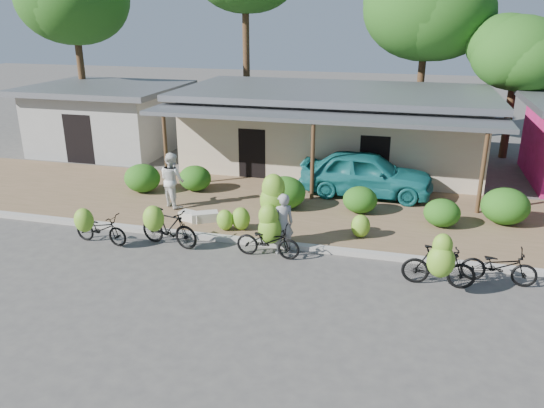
{
  "coord_description": "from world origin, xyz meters",
  "views": [
    {
      "loc": [
        3.22,
        -11.6,
        6.4
      ],
      "look_at": [
        -0.46,
        2.28,
        1.2
      ],
      "focal_mm": 35.0,
      "sensor_mm": 36.0,
      "label": 1
    }
  ],
  "objects_px": {
    "tree_near_right": "(513,50)",
    "teal_van": "(366,174)",
    "bike_far_left": "(98,227)",
    "vendor": "(283,224)",
    "bike_center": "(271,223)",
    "bike_far_right": "(499,266)",
    "sack_near": "(205,217)",
    "sack_far": "(191,216)",
    "bystander": "(172,180)",
    "bike_left": "(166,226)",
    "bike_right": "(439,264)",
    "tree_center_right": "(424,6)"
  },
  "relations": [
    {
      "from": "tree_near_right",
      "to": "teal_van",
      "type": "distance_m",
      "value": 10.17
    },
    {
      "from": "bike_far_left",
      "to": "vendor",
      "type": "xyz_separation_m",
      "value": [
        5.3,
        0.82,
        0.35
      ]
    },
    {
      "from": "tree_near_right",
      "to": "bike_center",
      "type": "height_order",
      "value": "tree_near_right"
    },
    {
      "from": "bike_center",
      "to": "bike_far_right",
      "type": "distance_m",
      "value": 5.98
    },
    {
      "from": "bike_center",
      "to": "sack_near",
      "type": "relative_size",
      "value": 2.64
    },
    {
      "from": "sack_far",
      "to": "bystander",
      "type": "height_order",
      "value": "bystander"
    },
    {
      "from": "tree_near_right",
      "to": "bike_left",
      "type": "height_order",
      "value": "tree_near_right"
    },
    {
      "from": "bike_far_right",
      "to": "sack_near",
      "type": "distance_m",
      "value": 8.71
    },
    {
      "from": "bike_far_left",
      "to": "bike_right",
      "type": "distance_m",
      "value": 9.47
    },
    {
      "from": "vendor",
      "to": "tree_near_right",
      "type": "bearing_deg",
      "value": -150.19
    },
    {
      "from": "bike_right",
      "to": "bike_far_right",
      "type": "distance_m",
      "value": 1.65
    },
    {
      "from": "bike_center",
      "to": "sack_near",
      "type": "xyz_separation_m",
      "value": [
        -2.57,
        1.46,
        -0.63
      ]
    },
    {
      "from": "bike_center",
      "to": "sack_far",
      "type": "distance_m",
      "value": 3.4
    },
    {
      "from": "bike_left",
      "to": "sack_far",
      "type": "relative_size",
      "value": 2.61
    },
    {
      "from": "bystander",
      "to": "bike_right",
      "type": "bearing_deg",
      "value": -169.85
    },
    {
      "from": "sack_far",
      "to": "bike_far_left",
      "type": "bearing_deg",
      "value": -131.85
    },
    {
      "from": "bike_far_right",
      "to": "bike_center",
      "type": "bearing_deg",
      "value": 90.26
    },
    {
      "from": "bike_left",
      "to": "bike_center",
      "type": "xyz_separation_m",
      "value": [
        2.98,
        0.42,
        0.25
      ]
    },
    {
      "from": "tree_near_right",
      "to": "sack_near",
      "type": "xyz_separation_m",
      "value": [
        -10.2,
        -11.56,
        -4.55
      ]
    },
    {
      "from": "bike_far_left",
      "to": "bike_far_right",
      "type": "xyz_separation_m",
      "value": [
        10.93,
        0.47,
        -0.07
      ]
    },
    {
      "from": "tree_near_right",
      "to": "tree_center_right",
      "type": "bearing_deg",
      "value": 153.43
    },
    {
      "from": "bike_left",
      "to": "sack_near",
      "type": "xyz_separation_m",
      "value": [
        0.4,
        1.88,
        -0.38
      ]
    },
    {
      "from": "sack_far",
      "to": "teal_van",
      "type": "relative_size",
      "value": 0.16
    },
    {
      "from": "sack_near",
      "to": "teal_van",
      "type": "bearing_deg",
      "value": 40.06
    },
    {
      "from": "bike_far_right",
      "to": "sack_far",
      "type": "distance_m",
      "value": 9.14
    },
    {
      "from": "bike_far_left",
      "to": "teal_van",
      "type": "distance_m",
      "value": 9.41
    },
    {
      "from": "bike_center",
      "to": "sack_near",
      "type": "height_order",
      "value": "bike_center"
    },
    {
      "from": "bike_far_right",
      "to": "vendor",
      "type": "height_order",
      "value": "vendor"
    },
    {
      "from": "tree_near_right",
      "to": "bike_far_right",
      "type": "distance_m",
      "value": 14.11
    },
    {
      "from": "bike_far_left",
      "to": "vendor",
      "type": "bearing_deg",
      "value": -75.11
    },
    {
      "from": "tree_near_right",
      "to": "sack_near",
      "type": "distance_m",
      "value": 16.07
    },
    {
      "from": "bike_center",
      "to": "vendor",
      "type": "height_order",
      "value": "bike_center"
    },
    {
      "from": "bike_far_left",
      "to": "bike_right",
      "type": "height_order",
      "value": "bike_right"
    },
    {
      "from": "bike_far_right",
      "to": "tree_center_right",
      "type": "bearing_deg",
      "value": 11.8
    },
    {
      "from": "bike_right",
      "to": "bystander",
      "type": "height_order",
      "value": "bystander"
    },
    {
      "from": "vendor",
      "to": "bystander",
      "type": "relative_size",
      "value": 0.94
    },
    {
      "from": "bystander",
      "to": "tree_center_right",
      "type": "bearing_deg",
      "value": -89.32
    },
    {
      "from": "tree_center_right",
      "to": "tree_near_right",
      "type": "relative_size",
      "value": 1.41
    },
    {
      "from": "teal_van",
      "to": "bike_left",
      "type": "bearing_deg",
      "value": 139.59
    },
    {
      "from": "bike_far_right",
      "to": "bike_right",
      "type": "bearing_deg",
      "value": 119.43
    },
    {
      "from": "tree_center_right",
      "to": "bystander",
      "type": "height_order",
      "value": "tree_center_right"
    },
    {
      "from": "tree_near_right",
      "to": "bike_center",
      "type": "bearing_deg",
      "value": -120.35
    },
    {
      "from": "bike_far_left",
      "to": "bike_center",
      "type": "relative_size",
      "value": 0.8
    },
    {
      "from": "tree_center_right",
      "to": "vendor",
      "type": "xyz_separation_m",
      "value": [
        -3.3,
        -14.97,
        -5.79
      ]
    },
    {
      "from": "vendor",
      "to": "teal_van",
      "type": "relative_size",
      "value": 0.37
    },
    {
      "from": "sack_near",
      "to": "tree_center_right",
      "type": "bearing_deg",
      "value": 65.45
    },
    {
      "from": "bike_center",
      "to": "teal_van",
      "type": "height_order",
      "value": "bike_center"
    },
    {
      "from": "sack_near",
      "to": "vendor",
      "type": "height_order",
      "value": "vendor"
    },
    {
      "from": "tree_center_right",
      "to": "bike_right",
      "type": "height_order",
      "value": "tree_center_right"
    },
    {
      "from": "bike_left",
      "to": "sack_far",
      "type": "distance_m",
      "value": 1.88
    }
  ]
}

